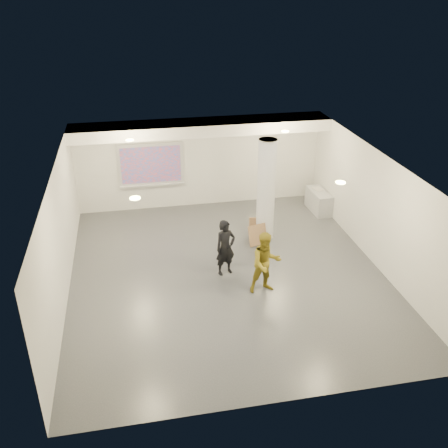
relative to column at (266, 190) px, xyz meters
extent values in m
cube|color=#3B3F44|center=(-1.50, -1.80, -1.50)|extent=(8.00, 9.00, 0.01)
cube|color=white|center=(-1.50, -1.80, 1.50)|extent=(8.00, 9.00, 0.01)
cube|color=silver|center=(-1.50, 2.70, 0.00)|extent=(8.00, 0.01, 3.00)
cube|color=silver|center=(-1.50, -6.30, 0.00)|extent=(8.00, 0.01, 3.00)
cube|color=silver|center=(-5.50, -1.80, 0.00)|extent=(0.01, 9.00, 3.00)
cube|color=silver|center=(2.50, -1.80, 0.00)|extent=(0.01, 9.00, 3.00)
cube|color=white|center=(-1.50, 2.15, 1.32)|extent=(8.00, 1.10, 0.36)
cylinder|color=#FCF589|center=(-3.70, 0.70, 1.48)|extent=(0.22, 0.22, 0.02)
cylinder|color=#FCF589|center=(0.70, 0.70, 1.48)|extent=(0.22, 0.22, 0.02)
cylinder|color=#FCF589|center=(-3.70, -3.30, 1.48)|extent=(0.22, 0.22, 0.02)
cylinder|color=#FCF589|center=(0.70, -3.30, 1.48)|extent=(0.22, 0.22, 0.02)
cylinder|color=silver|center=(0.00, 0.00, 0.00)|extent=(0.52, 0.52, 3.00)
cube|color=silver|center=(-3.10, 2.66, 0.05)|extent=(2.10, 0.06, 1.40)
cube|color=#0067C5|center=(-3.10, 2.62, 0.05)|extent=(1.90, 0.01, 1.20)
cube|color=silver|center=(-3.10, 2.60, -0.65)|extent=(2.10, 0.08, 0.04)
cube|color=#A1A3A7|center=(2.22, 1.41, -1.15)|extent=(0.55, 1.21, 0.70)
cube|color=silver|center=(2.23, 1.60, -0.79)|extent=(0.35, 0.41, 0.02)
cube|color=#8D6745|center=(-0.17, 0.02, -1.19)|extent=(0.59, 0.19, 0.63)
cube|color=#8D6745|center=(-0.32, -0.41, -1.20)|extent=(0.59, 0.37, 0.60)
imported|color=black|center=(-1.53, -1.77, -0.75)|extent=(0.63, 0.51, 1.51)
imported|color=olive|center=(-0.74, -2.75, -0.71)|extent=(0.82, 0.67, 1.59)
camera|label=1|loc=(-3.71, -12.67, 5.51)|focal=40.00mm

